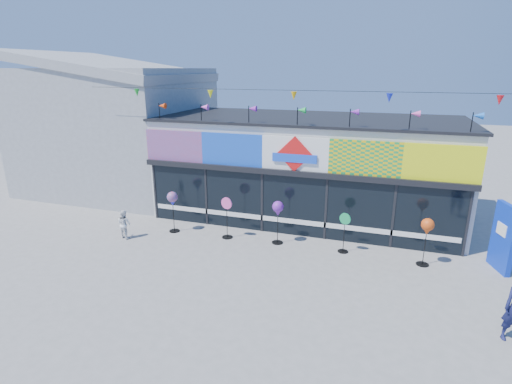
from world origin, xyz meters
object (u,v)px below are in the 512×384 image
at_px(spinner_4, 427,228).
at_px(spinner_0, 172,200).
at_px(spinner_2, 278,210).
at_px(spinner_3, 344,232).
at_px(blue_sign, 503,238).
at_px(spinner_1, 227,217).
at_px(child, 124,224).

bearing_deg(spinner_4, spinner_0, -179.97).
xyz_separation_m(spinner_2, spinner_3, (2.32, -0.01, -0.52)).
height_order(blue_sign, spinner_0, blue_sign).
distance_m(spinner_0, spinner_2, 4.05).
relative_size(spinner_1, spinner_3, 1.11).
bearing_deg(spinner_3, spinner_2, 179.76).
xyz_separation_m(blue_sign, spinner_2, (-7.04, -0.23, 0.20)).
bearing_deg(spinner_3, spinner_0, -178.40).
bearing_deg(spinner_0, spinner_3, 1.60).
distance_m(spinner_1, child, 3.78).
bearing_deg(blue_sign, spinner_1, 165.59).
distance_m(spinner_2, spinner_3, 2.38).
relative_size(spinner_2, spinner_4, 1.00).
relative_size(spinner_2, child, 1.47).
bearing_deg(spinner_1, blue_sign, 2.16).
height_order(spinner_2, spinner_3, spinner_2).
bearing_deg(spinner_1, spinner_4, -0.62).
bearing_deg(spinner_4, spinner_3, 176.08).
bearing_deg(spinner_2, spinner_0, -177.34).
xyz_separation_m(blue_sign, spinner_4, (-2.20, -0.41, 0.19)).
relative_size(blue_sign, spinner_3, 1.51).
relative_size(spinner_3, spinner_4, 0.89).
bearing_deg(spinner_0, blue_sign, 2.14).
distance_m(blue_sign, spinner_3, 4.74).
height_order(blue_sign, spinner_2, blue_sign).
xyz_separation_m(spinner_2, spinner_4, (4.83, -0.18, -0.00)).
relative_size(blue_sign, spinner_0, 1.34).
bearing_deg(spinner_4, spinner_1, 179.38).
height_order(spinner_0, spinner_1, spinner_0).
bearing_deg(child, blue_sign, -159.60).
relative_size(spinner_1, spinner_4, 0.99).
distance_m(spinner_0, spinner_4, 8.88).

